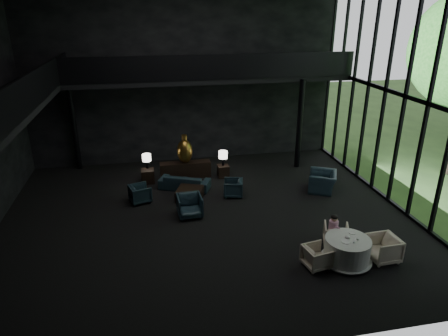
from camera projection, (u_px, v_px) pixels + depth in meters
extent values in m
cube|color=black|center=(207.00, 218.00, 13.93)|extent=(14.00, 12.00, 0.02)
cube|color=black|center=(185.00, 75.00, 17.90)|extent=(14.00, 0.04, 8.00)
cube|color=black|center=(257.00, 180.00, 6.98)|extent=(14.00, 0.04, 8.00)
cube|color=black|center=(211.00, 78.00, 17.17)|extent=(12.00, 2.00, 0.25)
cube|color=black|center=(31.00, 92.00, 11.32)|extent=(0.06, 12.00, 1.00)
cube|color=black|center=(215.00, 67.00, 16.04)|extent=(12.00, 0.06, 1.00)
cylinder|color=black|center=(74.00, 126.00, 17.48)|extent=(0.24, 0.24, 4.00)
cylinder|color=black|center=(300.00, 125.00, 17.69)|extent=(0.24, 0.24, 4.00)
cube|color=black|center=(185.00, 170.00, 17.15)|extent=(2.15, 0.49, 0.68)
ellipsoid|color=olive|center=(185.00, 151.00, 16.81)|extent=(0.66, 0.66, 1.02)
cylinder|color=olive|center=(184.00, 137.00, 16.58)|extent=(0.23, 0.23, 0.21)
cube|color=black|center=(148.00, 176.00, 16.64)|extent=(0.52, 0.52, 0.57)
cylinder|color=black|center=(147.00, 164.00, 16.65)|extent=(0.11, 0.11, 0.32)
cylinder|color=white|center=(147.00, 158.00, 16.53)|extent=(0.37, 0.37, 0.29)
cube|color=black|center=(223.00, 171.00, 17.22)|extent=(0.47, 0.47, 0.52)
cylinder|color=black|center=(223.00, 162.00, 17.08)|extent=(0.12, 0.12, 0.34)
cylinder|color=white|center=(223.00, 155.00, 16.96)|extent=(0.38, 0.38, 0.31)
imported|color=#1D2D33|center=(185.00, 180.00, 16.04)|extent=(2.01, 1.29, 0.76)
imported|color=#14252A|center=(140.00, 193.00, 14.94)|extent=(0.82, 0.85, 0.71)
imported|color=#1F4249|center=(233.00, 188.00, 15.43)|extent=(0.77, 0.80, 0.69)
imported|color=#193538|center=(190.00, 204.00, 13.87)|extent=(0.97, 0.91, 0.96)
imported|color=black|center=(323.00, 177.00, 15.81)|extent=(1.33, 1.54, 1.14)
cube|color=black|center=(190.00, 194.00, 15.23)|extent=(1.20, 1.20, 0.42)
cylinder|color=white|center=(347.00, 251.00, 11.37)|extent=(1.28, 1.28, 0.75)
cone|color=white|center=(346.00, 260.00, 11.49)|extent=(1.46, 1.46, 0.10)
imported|color=#C4B396|center=(336.00, 234.00, 12.24)|extent=(0.86, 0.84, 0.69)
imported|color=beige|center=(383.00, 247.00, 11.45)|extent=(0.83, 0.88, 0.87)
imported|color=beige|center=(317.00, 257.00, 11.18)|extent=(0.69, 0.72, 0.64)
cylinder|color=#C295AC|center=(333.00, 227.00, 12.06)|extent=(0.28, 0.28, 0.41)
sphere|color=#D8A884|center=(334.00, 218.00, 11.95)|extent=(0.20, 0.20, 0.20)
ellipsoid|color=black|center=(334.00, 217.00, 11.94)|extent=(0.21, 0.21, 0.14)
cylinder|color=white|center=(346.00, 242.00, 11.10)|extent=(0.33, 0.33, 0.02)
cylinder|color=white|center=(352.00, 233.00, 11.55)|extent=(0.22, 0.22, 0.01)
cylinder|color=white|center=(356.00, 240.00, 11.20)|extent=(0.18, 0.18, 0.01)
cylinder|color=white|center=(358.00, 239.00, 11.18)|extent=(0.10, 0.10, 0.06)
ellipsoid|color=white|center=(347.00, 237.00, 11.27)|extent=(0.14, 0.14, 0.07)
cylinder|color=#99999E|center=(354.00, 242.00, 11.04)|extent=(0.06, 0.06, 0.06)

